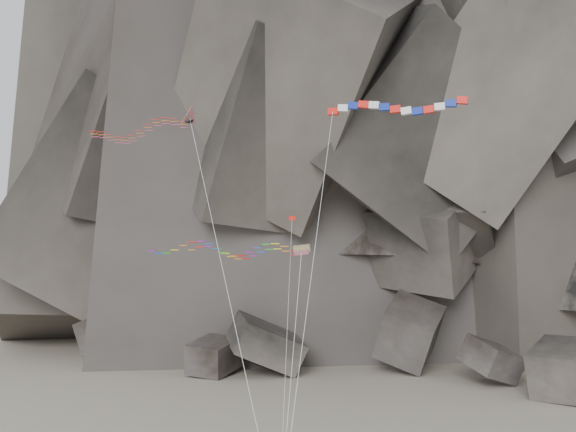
% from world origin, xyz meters
% --- Properties ---
extents(headland, '(110.00, 70.00, 84.00)m').
position_xyz_m(headland, '(0.00, 70.00, 42.00)').
color(headland, '#554E45').
rests_on(headland, ground).
extents(boulder_field, '(68.64, 19.14, 10.39)m').
position_xyz_m(boulder_field, '(-5.49, 34.67, 2.24)').
color(boulder_field, '#47423F').
rests_on(boulder_field, ground).
extents(delta_kite, '(19.82, 17.44, 24.42)m').
position_xyz_m(delta_kite, '(-13.29, 3.51, 24.23)').
color(delta_kite, red).
rests_on(delta_kite, ground).
extents(banner_kite, '(10.05, 17.46, 24.23)m').
position_xyz_m(banner_kite, '(6.70, 3.92, 25.12)').
color(banner_kite, red).
rests_on(banner_kite, ground).
extents(parafoil_kite, '(13.18, 13.04, 14.05)m').
position_xyz_m(parafoil_kite, '(-5.17, 0.03, 15.15)').
color(parafoil_kite, '#F9F10D').
rests_on(parafoil_kite, ground).
extents(pennant_kite, '(3.33, 16.09, 15.88)m').
position_xyz_m(pennant_kite, '(0.13, -1.17, 12.92)').
color(pennant_kite, red).
rests_on(pennant_kite, ground).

